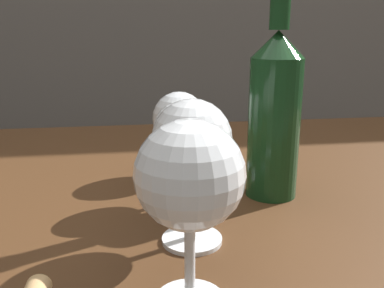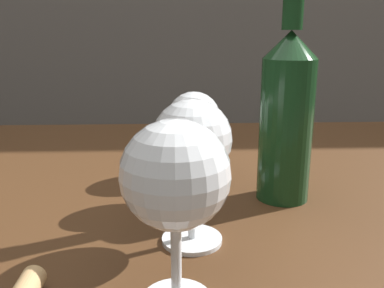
{
  "view_description": "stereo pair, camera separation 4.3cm",
  "coord_description": "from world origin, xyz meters",
  "px_view_note": "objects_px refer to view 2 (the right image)",
  "views": [
    {
      "loc": [
        -0.13,
        -0.59,
        0.96
      ],
      "look_at": [
        -0.07,
        -0.18,
        0.85
      ],
      "focal_mm": 39.07,
      "sensor_mm": 36.0,
      "label": 1
    },
    {
      "loc": [
        -0.08,
        -0.59,
        0.96
      ],
      "look_at": [
        -0.07,
        -0.18,
        0.85
      ],
      "focal_mm": 39.07,
      "sensor_mm": 36.0,
      "label": 2
    }
  ],
  "objects_px": {
    "wine_glass_port": "(175,179)",
    "wine_glass_chardonnay": "(192,142)",
    "wine_glass_cabernet": "(190,132)",
    "wine_bottle": "(287,113)",
    "wine_glass_pinot": "(194,120)"
  },
  "relations": [
    {
      "from": "wine_glass_cabernet",
      "to": "wine_glass_port",
      "type": "bearing_deg",
      "value": -94.96
    },
    {
      "from": "wine_glass_port",
      "to": "wine_glass_cabernet",
      "type": "height_order",
      "value": "wine_glass_port"
    },
    {
      "from": "wine_glass_chardonnay",
      "to": "wine_glass_cabernet",
      "type": "distance_m",
      "value": 0.11
    },
    {
      "from": "wine_glass_port",
      "to": "wine_glass_chardonnay",
      "type": "height_order",
      "value": "wine_glass_port"
    },
    {
      "from": "wine_glass_port",
      "to": "wine_glass_pinot",
      "type": "height_order",
      "value": "wine_glass_port"
    },
    {
      "from": "wine_glass_cabernet",
      "to": "wine_glass_pinot",
      "type": "distance_m",
      "value": 0.11
    },
    {
      "from": "wine_glass_port",
      "to": "wine_bottle",
      "type": "xyz_separation_m",
      "value": [
        0.15,
        0.23,
        0.01
      ]
    },
    {
      "from": "wine_glass_chardonnay",
      "to": "wine_bottle",
      "type": "height_order",
      "value": "wine_bottle"
    },
    {
      "from": "wine_glass_cabernet",
      "to": "wine_bottle",
      "type": "distance_m",
      "value": 0.13
    },
    {
      "from": "wine_bottle",
      "to": "wine_glass_chardonnay",
      "type": "bearing_deg",
      "value": -137.38
    },
    {
      "from": "wine_glass_chardonnay",
      "to": "wine_glass_pinot",
      "type": "relative_size",
      "value": 1.19
    },
    {
      "from": "wine_glass_port",
      "to": "wine_bottle",
      "type": "height_order",
      "value": "wine_bottle"
    },
    {
      "from": "wine_glass_port",
      "to": "wine_glass_chardonnay",
      "type": "distance_m",
      "value": 0.11
    },
    {
      "from": "wine_glass_cabernet",
      "to": "wine_glass_pinot",
      "type": "xyz_separation_m",
      "value": [
        0.01,
        0.1,
        -0.01
      ]
    },
    {
      "from": "wine_glass_port",
      "to": "wine_glass_pinot",
      "type": "relative_size",
      "value": 1.21
    }
  ]
}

